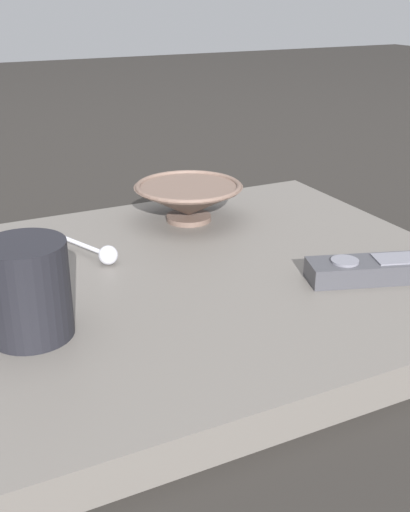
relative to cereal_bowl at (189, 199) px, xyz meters
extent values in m
plane|color=black|center=(-0.17, 0.06, -0.07)|extent=(6.00, 6.00, 0.00)
cube|color=#5B5651|center=(-0.17, 0.06, -0.05)|extent=(0.57, 0.66, 0.04)
cylinder|color=brown|center=(0.00, 0.00, -0.03)|extent=(0.07, 0.07, 0.01)
cone|color=brown|center=(0.00, 0.00, 0.00)|extent=(0.17, 0.17, 0.05)
torus|color=brown|center=(0.00, 0.00, 0.02)|extent=(0.16, 0.16, 0.01)
cylinder|color=black|center=(-0.24, 0.29, 0.02)|extent=(0.09, 0.09, 0.10)
cylinder|color=silver|center=(-0.05, 0.19, -0.02)|extent=(0.10, 0.04, 0.01)
sphere|color=silver|center=(-0.11, 0.16, -0.02)|extent=(0.03, 0.03, 0.03)
cube|color=#38383D|center=(-0.30, -0.13, -0.02)|extent=(0.11, 0.20, 0.02)
cylinder|color=slate|center=(-0.28, -0.08, -0.01)|extent=(0.03, 0.03, 0.00)
cube|color=slate|center=(-0.31, -0.15, -0.01)|extent=(0.06, 0.08, 0.00)
camera|label=1|loc=(-0.83, 0.38, 0.30)|focal=44.13mm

